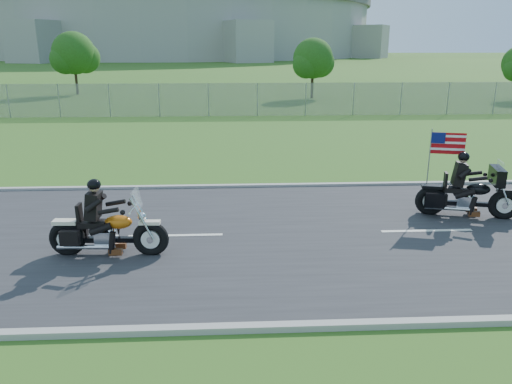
{
  "coord_description": "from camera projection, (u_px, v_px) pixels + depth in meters",
  "views": [
    {
      "loc": [
        -0.67,
        -10.97,
        4.38
      ],
      "look_at": [
        -0.11,
        0.0,
        1.08
      ],
      "focal_mm": 35.0,
      "sensor_mm": 36.0,
      "label": 1
    }
  ],
  "objects": [
    {
      "name": "ground",
      "position": [
        261.0,
        235.0,
        11.79
      ],
      "size": [
        420.0,
        420.0,
        0.0
      ],
      "primitive_type": "plane",
      "color": "#29541A",
      "rests_on": "ground"
    },
    {
      "name": "road",
      "position": [
        261.0,
        235.0,
        11.78
      ],
      "size": [
        120.0,
        8.0,
        0.04
      ],
      "primitive_type": "cube",
      "color": "#28282B",
      "rests_on": "ground"
    },
    {
      "name": "curb_north",
      "position": [
        253.0,
        186.0,
        15.65
      ],
      "size": [
        120.0,
        0.18,
        0.12
      ],
      "primitive_type": "cube",
      "color": "#9E9B93",
      "rests_on": "ground"
    },
    {
      "name": "curb_south",
      "position": [
        276.0,
        327.0,
        7.9
      ],
      "size": [
        120.0,
        0.18,
        0.12
      ],
      "primitive_type": "cube",
      "color": "#9E9B93",
      "rests_on": "ground"
    },
    {
      "name": "fence",
      "position": [
        159.0,
        100.0,
        30.38
      ],
      "size": [
        60.0,
        0.03,
        2.0
      ],
      "primitive_type": "cube",
      "color": "gray",
      "rests_on": "ground"
    },
    {
      "name": "stadium",
      "position": [
        172.0,
        8.0,
        168.88
      ],
      "size": [
        140.4,
        140.4,
        29.2
      ],
      "color": "#A3A099",
      "rests_on": "ground"
    },
    {
      "name": "tree_fence_near",
      "position": [
        313.0,
        61.0,
        39.95
      ],
      "size": [
        3.52,
        3.28,
        4.75
      ],
      "color": "#382316",
      "rests_on": "ground"
    },
    {
      "name": "tree_fence_mid",
      "position": [
        75.0,
        55.0,
        42.7
      ],
      "size": [
        3.96,
        3.69,
        5.3
      ],
      "color": "#382316",
      "rests_on": "ground"
    },
    {
      "name": "motorcycle_lead",
      "position": [
        106.0,
        232.0,
        10.51
      ],
      "size": [
        2.55,
        0.69,
        1.72
      ],
      "rotation": [
        0.0,
        0.0,
        -0.05
      ],
      "color": "black",
      "rests_on": "ground"
    },
    {
      "name": "motorcycle_follow",
      "position": [
        467.0,
        196.0,
        12.84
      ],
      "size": [
        2.56,
        1.13,
        2.16
      ],
      "rotation": [
        0.0,
        0.0,
        -0.25
      ],
      "color": "black",
      "rests_on": "ground"
    }
  ]
}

